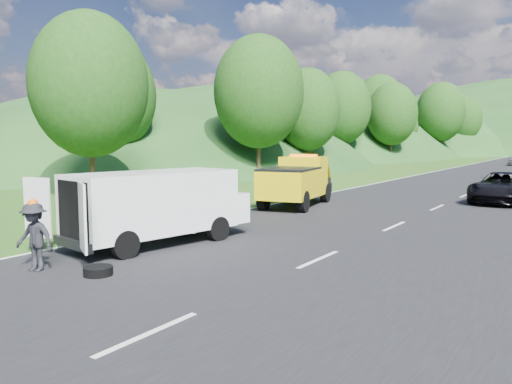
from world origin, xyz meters
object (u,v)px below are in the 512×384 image
Objects in this scene: tow_truck at (297,181)px; child at (192,234)px; white_van at (158,203)px; woman at (173,225)px; worker at (36,272)px; passing_suv at (503,203)px; suitcase at (195,214)px; spare_tire at (98,276)px.

child is at bearing -97.91° from tow_truck.
tow_truck is at bearing 104.28° from white_van.
woman reaches higher than worker.
suitcase is at bearing -122.88° from passing_suv.
tow_truck is 9.89m from white_van.
tow_truck is at bearing 99.28° from spare_tire.
passing_suv is (7.29, 20.49, 0.00)m from worker.
child is 5.34m from spare_tire.
tow_truck is at bearing -35.35° from woman.
tow_truck is 0.91× the size of white_van.
passing_suv is at bearing -58.83° from woman.
passing_suv reaches higher than suitcase.
woman is at bearing -89.99° from suitcase.
passing_suv is (7.90, 6.76, -1.18)m from tow_truck.
woman reaches higher than spare_tire.
woman reaches higher than suitcase.
woman reaches higher than child.
white_van is at bearing -168.89° from woman.
white_van is 1.20× the size of passing_suv.
white_van is 3.55× the size of woman.
white_van is 3.69m from woman.
passing_suv reaches higher than child.
tow_truck is at bearing 135.41° from child.
tow_truck is 10.46m from passing_suv.
woman is 1.12× the size of worker.
tow_truck reaches higher than suitcase.
spare_tire is 0.12× the size of passing_suv.
spare_tire is (1.33, -3.29, -1.24)m from white_van.
worker is at bearing -106.45° from passing_suv.
child is at bearing 107.54° from spare_tire.
woman is 1.28m from suitcase.
white_van is at bearing 112.01° from spare_tire.
worker is (0.60, -13.73, -1.18)m from tow_truck.
tow_truck is at bearing -136.30° from passing_suv.
passing_suv is (7.08, 16.62, -1.24)m from white_van.
woman is (-1.25, -7.06, -1.18)m from tow_truck.
woman is 2.72× the size of spare_tire.
suitcase is at bearing -113.83° from tow_truck.
spare_tire is at bearing 9.36° from worker.
white_van is 3.97× the size of worker.
tow_truck is 8.82× the size of spare_tire.
white_van reaches higher than woman.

